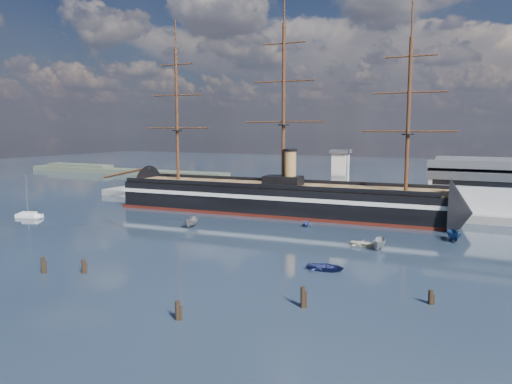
% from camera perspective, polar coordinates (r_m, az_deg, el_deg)
% --- Properties ---
extents(ground, '(600.00, 600.00, 0.00)m').
position_cam_1_polar(ground, '(113.42, 3.18, -4.36)').
color(ground, '#172131').
rests_on(ground, ground).
extents(quay, '(180.00, 18.00, 2.00)m').
position_cam_1_polar(quay, '(144.02, 12.53, -2.03)').
color(quay, slate).
rests_on(quay, ground).
extents(quay_tower, '(5.00, 5.00, 15.00)m').
position_cam_1_polar(quay_tower, '(141.75, 9.60, 1.87)').
color(quay_tower, silver).
rests_on(quay_tower, ground).
extents(shoreline, '(120.00, 10.00, 4.00)m').
position_cam_1_polar(shoreline, '(269.79, -16.42, 2.42)').
color(shoreline, '#3F4C38').
rests_on(shoreline, ground).
extents(warship, '(113.29, 21.02, 53.94)m').
position_cam_1_polar(warship, '(135.78, 1.65, -0.69)').
color(warship, black).
rests_on(warship, ground).
extents(sailboat, '(7.22, 3.81, 11.09)m').
position_cam_1_polar(sailboat, '(141.35, -24.49, -2.40)').
color(sailboat, silver).
rests_on(sailboat, ground).
extents(motorboat_a, '(7.14, 3.66, 2.72)m').
position_cam_1_polar(motorboat_a, '(117.65, -7.40, -3.98)').
color(motorboat_a, gray).
rests_on(motorboat_a, ground).
extents(motorboat_b, '(1.79, 3.84, 1.74)m').
position_cam_1_polar(motorboat_b, '(82.42, 7.96, -8.88)').
color(motorboat_b, navy).
rests_on(motorboat_b, ground).
extents(motorboat_c, '(6.59, 2.75, 2.58)m').
position_cam_1_polar(motorboat_c, '(98.48, 13.91, -6.35)').
color(motorboat_c, gray).
rests_on(motorboat_c, ground).
extents(motorboat_d, '(6.02, 3.81, 2.04)m').
position_cam_1_polar(motorboat_d, '(118.01, 5.76, -3.93)').
color(motorboat_d, '#344189').
rests_on(motorboat_d, ground).
extents(motorboat_e, '(1.35, 3.36, 1.57)m').
position_cam_1_polar(motorboat_e, '(100.16, 12.21, -6.07)').
color(motorboat_e, beige).
rests_on(motorboat_e, ground).
extents(motorboat_f, '(7.28, 4.70, 2.73)m').
position_cam_1_polar(motorboat_f, '(109.95, 21.67, -5.24)').
color(motorboat_f, navy).
rests_on(motorboat_f, ground).
extents(piling_near_left, '(0.64, 0.64, 3.30)m').
position_cam_1_polar(piling_near_left, '(87.11, -23.12, -8.52)').
color(piling_near_left, black).
rests_on(piling_near_left, ground).
extents(piling_near_mid, '(0.64, 0.64, 3.00)m').
position_cam_1_polar(piling_near_mid, '(62.54, -8.93, -14.22)').
color(piling_near_mid, black).
rests_on(piling_near_mid, ground).
extents(piling_near_right, '(0.64, 0.64, 3.47)m').
position_cam_1_polar(piling_near_right, '(65.96, 5.37, -13.00)').
color(piling_near_right, black).
rests_on(piling_near_right, ground).
extents(piling_far_right, '(0.64, 0.64, 2.63)m').
position_cam_1_polar(piling_far_right, '(70.65, 19.30, -12.00)').
color(piling_far_right, black).
rests_on(piling_far_right, ground).
extents(piling_extra, '(0.64, 0.64, 2.96)m').
position_cam_1_polar(piling_extra, '(84.69, -19.07, -8.77)').
color(piling_extra, black).
rests_on(piling_extra, ground).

